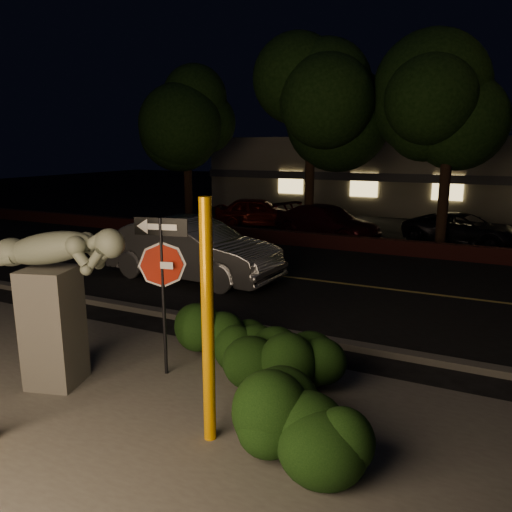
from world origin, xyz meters
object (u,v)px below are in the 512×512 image
(parked_car_red, at_px, (258,212))
(parked_car_dark, at_px, (463,229))
(parked_car_darkred, at_px, (327,222))
(signpost, at_px, (162,265))
(silver_sedan, at_px, (191,249))
(sculpture, at_px, (52,290))
(yellow_pole_right, at_px, (208,325))

(parked_car_red, height_order, parked_car_dark, parked_car_red)
(parked_car_red, xyz_separation_m, parked_car_darkred, (3.65, -1.45, -0.01))
(signpost, distance_m, silver_sedan, 5.89)
(signpost, height_order, silver_sedan, signpost)
(sculpture, distance_m, parked_car_dark, 15.15)
(silver_sedan, relative_size, parked_car_darkred, 1.12)
(signpost, distance_m, sculpture, 1.61)
(yellow_pole_right, bearing_deg, parked_car_red, 113.48)
(signpost, bearing_deg, parked_car_red, 97.94)
(yellow_pole_right, height_order, parked_car_dark, yellow_pole_right)
(sculpture, xyz_separation_m, parked_car_dark, (4.73, 14.37, -0.92))
(yellow_pole_right, height_order, sculpture, yellow_pole_right)
(signpost, relative_size, parked_car_darkred, 0.56)
(parked_car_dark, bearing_deg, parked_car_red, 100.20)
(yellow_pole_right, distance_m, parked_car_red, 16.55)
(silver_sedan, distance_m, parked_car_darkred, 7.52)
(yellow_pole_right, relative_size, signpost, 1.20)
(signpost, relative_size, parked_car_dark, 0.60)
(signpost, distance_m, parked_car_dark, 13.88)
(yellow_pole_right, bearing_deg, signpost, 141.36)
(signpost, relative_size, sculpture, 1.03)
(parked_car_red, bearing_deg, yellow_pole_right, -172.18)
(sculpture, height_order, parked_car_red, sculpture)
(parked_car_darkred, bearing_deg, silver_sedan, -171.66)
(yellow_pole_right, relative_size, sculpture, 1.23)
(parked_car_dark, bearing_deg, silver_sedan, 156.61)
(silver_sedan, bearing_deg, parked_car_dark, -33.31)
(silver_sedan, bearing_deg, yellow_pole_right, -141.57)
(parked_car_dark, bearing_deg, signpost, 179.20)
(yellow_pole_right, xyz_separation_m, silver_sedan, (-4.36, 6.33, -0.68))
(parked_car_red, height_order, parked_car_darkred, parked_car_red)
(sculpture, bearing_deg, parked_car_dark, 55.85)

